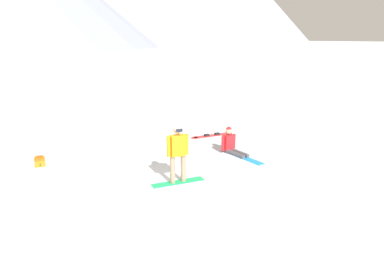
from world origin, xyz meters
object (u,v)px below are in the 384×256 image
Objects in this scene: snowboarder_foreground at (178,153)px; snowboarder_midground at (232,145)px; loose_snowboard_near_right at (212,135)px; backpack_orange at (40,161)px.

snowboarder_foreground reaches higher than snowboarder_midground.
loose_snowboard_near_right is at bearing 77.45° from snowboarder_midground.
snowboarder_foreground is 3.19m from snowboarder_midground.
snowboarder_foreground is 0.87× the size of loose_snowboard_near_right.
backpack_orange is (-6.63, -0.47, 0.10)m from loose_snowboard_near_right.
loose_snowboard_near_right is at bearing 4.09° from backpack_orange.
snowboarder_foreground is 3.15× the size of backpack_orange.
snowboarder_foreground reaches higher than loose_snowboard_near_right.
snowboarder_midground is at bearing -16.15° from backpack_orange.
snowboarder_foreground is 5.03m from loose_snowboard_near_right.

